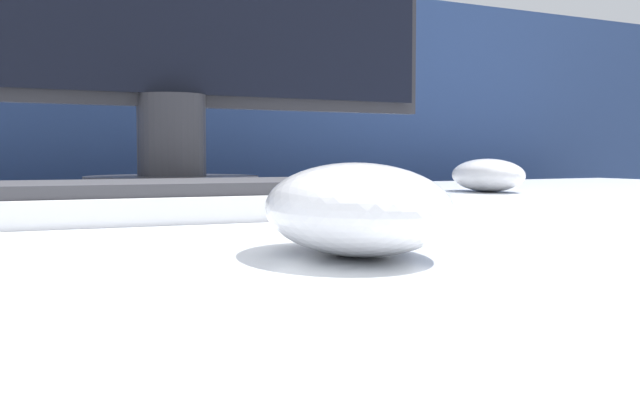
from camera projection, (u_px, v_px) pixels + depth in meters
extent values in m
cube|color=navy|center=(103.00, 338.00, 1.06)|extent=(5.00, 0.03, 1.05)
ellipsoid|color=white|center=(356.00, 209.00, 0.31)|extent=(0.09, 0.12, 0.04)
cube|color=white|center=(101.00, 207.00, 0.48)|extent=(0.41, 0.15, 0.02)
cube|color=#38383D|center=(100.00, 188.00, 0.48)|extent=(0.38, 0.14, 0.01)
cylinder|color=#28282D|center=(172.00, 186.00, 0.75)|extent=(0.17, 0.17, 0.02)
cylinder|color=#28282D|center=(171.00, 135.00, 0.74)|extent=(0.07, 0.07, 0.08)
ellipsoid|color=silver|center=(488.00, 175.00, 0.83)|extent=(0.08, 0.11, 0.04)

